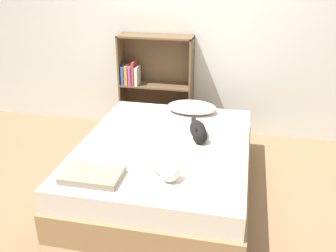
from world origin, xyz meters
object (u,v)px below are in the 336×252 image
(pillow, at_px, (192,107))
(cat_light, at_px, (162,165))
(bed, at_px, (165,166))
(bookshelf, at_px, (154,83))
(cat_dark, at_px, (198,131))

(pillow, xyz_separation_m, cat_light, (-0.04, -1.23, 0.01))
(bed, relative_size, cat_light, 3.85)
(cat_light, bearing_deg, bed, 151.67)
(pillow, bearing_deg, cat_light, -91.73)
(pillow, bearing_deg, bookshelf, 137.01)
(pillow, relative_size, cat_dark, 1.00)
(pillow, relative_size, cat_light, 1.05)
(bed, relative_size, pillow, 3.65)
(pillow, distance_m, bookshelf, 0.72)
(bookshelf, bearing_deg, cat_dark, -57.69)
(cat_dark, bearing_deg, cat_light, -31.10)
(cat_light, xyz_separation_m, cat_dark, (0.18, 0.66, -0.00))
(cat_light, xyz_separation_m, bookshelf, (-0.49, 1.71, 0.07))
(cat_light, distance_m, cat_dark, 0.68)
(cat_dark, relative_size, bookshelf, 0.45)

